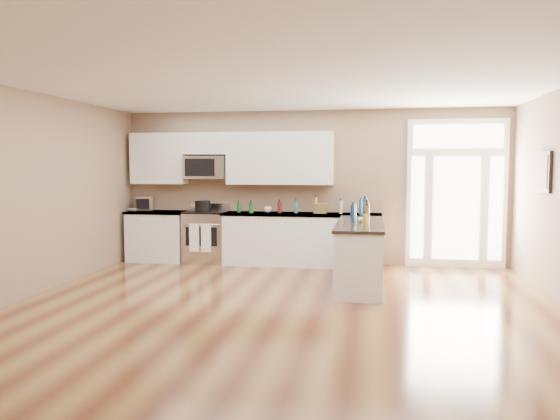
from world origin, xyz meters
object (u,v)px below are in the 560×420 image
at_px(peninsula_cabinet, 360,256).
at_px(kitchen_range, 206,237).
at_px(toaster_oven, 146,204).
at_px(stockpot, 203,206).

relative_size(peninsula_cabinet, kitchen_range, 2.15).
height_order(peninsula_cabinet, toaster_oven, toaster_oven).
relative_size(stockpot, toaster_oven, 0.91).
bearing_deg(stockpot, toaster_oven, 169.29).
height_order(stockpot, toaster_oven, toaster_oven).
distance_m(peninsula_cabinet, toaster_oven, 4.42).
relative_size(peninsula_cabinet, toaster_oven, 7.45).
xyz_separation_m(kitchen_range, stockpot, (-0.03, -0.11, 0.58)).
xyz_separation_m(peninsula_cabinet, toaster_oven, (-4.08, 1.57, 0.64)).
bearing_deg(toaster_oven, stockpot, -23.52).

